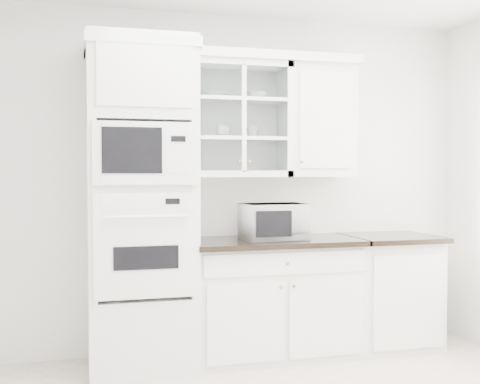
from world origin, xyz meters
name	(u,v)px	position (x,y,z in m)	size (l,w,h in m)	color
room_shell	(283,116)	(0.00, 0.43, 1.78)	(4.00, 3.50, 2.70)	white
oven_column	(141,205)	(-0.75, 1.42, 1.20)	(0.76, 0.68, 2.40)	white
base_cabinet_run	(274,297)	(0.28, 1.45, 0.46)	(1.32, 0.67, 0.92)	white
extra_base_cabinet	(389,290)	(1.28, 1.45, 0.46)	(0.72, 0.67, 0.92)	white
upper_cabinet_glass	(238,120)	(0.03, 1.58, 1.85)	(0.80, 0.33, 0.90)	white
upper_cabinet_solid	(318,122)	(0.71, 1.58, 1.85)	(0.55, 0.33, 0.90)	white
crown_molding	(226,56)	(-0.07, 1.56, 2.33)	(2.14, 0.38, 0.07)	white
countertop_microwave	(273,221)	(0.26, 1.40, 1.06)	(0.48, 0.40, 0.28)	white
bowl_a	(212,95)	(-0.18, 1.58, 2.04)	(0.21, 0.21, 0.05)	white
bowl_b	(255,96)	(0.17, 1.59, 2.04)	(0.19, 0.19, 0.06)	white
cup_a	(223,132)	(-0.10, 1.57, 1.75)	(0.11, 0.11, 0.09)	white
cup_b	(253,132)	(0.15, 1.58, 1.76)	(0.10, 0.10, 0.09)	white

